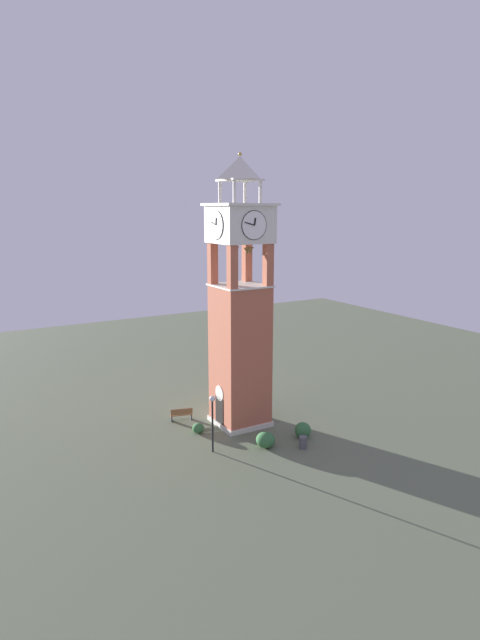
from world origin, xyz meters
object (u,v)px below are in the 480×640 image
object	(u,v)px
lamp_post	(212,413)
trash_bin	(303,442)
park_bench	(181,414)
clock_tower	(240,318)

from	to	relation	value
lamp_post	trash_bin	xyz separation A→B (m)	(2.51, 5.24, -2.20)
lamp_post	park_bench	bearing A→B (deg)	176.18
lamp_post	trash_bin	world-z (taller)	lamp_post
park_bench	trash_bin	bearing A→B (deg)	30.73
lamp_post	clock_tower	bearing A→B (deg)	129.37
park_bench	lamp_post	world-z (taller)	lamp_post
clock_tower	trash_bin	size ratio (longest dim) A/B	23.42
park_bench	lamp_post	bearing A→B (deg)	-3.82
park_bench	lamp_post	distance (m)	6.07
clock_tower	park_bench	size ratio (longest dim) A/B	11.29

